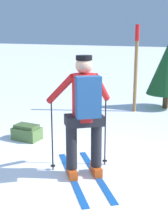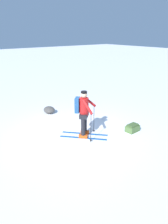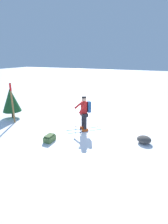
# 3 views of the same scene
# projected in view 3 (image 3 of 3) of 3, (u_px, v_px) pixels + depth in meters

# --- Properties ---
(ground_plane) EXTENTS (80.00, 80.00, 0.00)m
(ground_plane) POSITION_uv_depth(u_px,v_px,m) (93.00, 130.00, 8.46)
(ground_plane) COLOR white
(skier) EXTENTS (1.54, 1.44, 1.66)m
(skier) POSITION_uv_depth(u_px,v_px,m) (84.00, 112.00, 8.20)
(skier) COLOR #144C9E
(skier) RESTS_ON ground_plane
(dropped_backpack) EXTENTS (0.35, 0.51, 0.29)m
(dropped_backpack) POSITION_uv_depth(u_px,v_px,m) (50.00, 138.00, 7.33)
(dropped_backpack) COLOR #4C6B38
(dropped_backpack) RESTS_ON ground_plane
(trail_marker) EXTENTS (0.10, 0.10, 2.13)m
(trail_marker) POSITION_uv_depth(u_px,v_px,m) (12.00, 100.00, 9.07)
(trail_marker) COLOR olive
(trail_marker) RESTS_ON ground_plane
(rock_boulder) EXTENTS (0.57, 0.48, 0.31)m
(rock_boulder) POSITION_uv_depth(u_px,v_px,m) (144.00, 140.00, 7.16)
(rock_boulder) COLOR #474442
(rock_boulder) RESTS_ON ground_plane
(pine_tree) EXTENTS (1.03, 1.03, 1.72)m
(pine_tree) POSITION_uv_depth(u_px,v_px,m) (11.00, 100.00, 9.94)
(pine_tree) COLOR #4C331E
(pine_tree) RESTS_ON ground_plane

